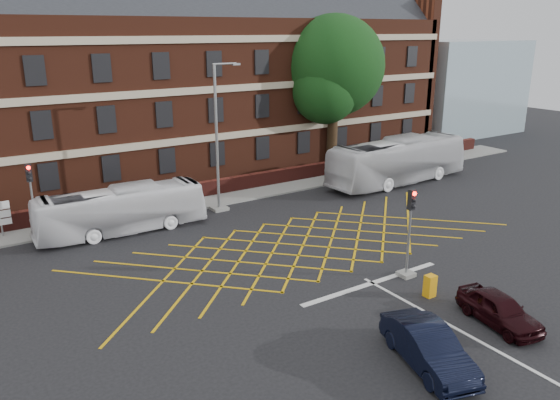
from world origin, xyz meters
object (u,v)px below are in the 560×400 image
deciduous_tree (334,73)px  traffic_light_near (409,241)px  bus_left (121,210)px  street_lamp (218,161)px  bus_right (398,161)px  car_navy (428,347)px  car_maroon (499,309)px  traffic_light_far (34,209)px  utility_cabinet (430,286)px  direction_signs (0,215)px

deciduous_tree → traffic_light_near: deciduous_tree is taller
bus_left → street_lamp: 6.85m
bus_left → traffic_light_near: traffic_light_near is taller
bus_right → car_navy: bus_right is taller
car_maroon → deciduous_tree: size_ratio=0.30×
traffic_light_far → street_lamp: 11.02m
bus_right → car_navy: bearing=135.1°
traffic_light_far → utility_cabinet: 21.23m
bus_right → traffic_light_far: 25.24m
direction_signs → traffic_light_near: bearing=-46.1°
car_navy → traffic_light_near: 7.31m
car_maroon → utility_cabinet: bearing=109.3°
bus_left → traffic_light_near: (9.36, -13.16, 0.43)m
car_navy → deciduous_tree: bearing=74.1°
traffic_light_far → utility_cabinet: traffic_light_far is taller
car_navy → traffic_light_far: traffic_light_far is taller
car_navy → deciduous_tree: deciduous_tree is taller
traffic_light_near → street_lamp: (-2.79, 13.75, 1.44)m
bus_right → traffic_light_far: traffic_light_far is taller
bus_left → deciduous_tree: size_ratio=0.77×
bus_left → bus_right: (20.79, -1.03, 0.37)m
car_maroon → direction_signs: size_ratio=1.71×
traffic_light_far → direction_signs: 2.03m
bus_left → utility_cabinet: size_ratio=9.64×
car_navy → traffic_light_far: size_ratio=1.03×
car_navy → traffic_light_near: bearing=65.9°
bus_left → deciduous_tree: deciduous_tree is taller
bus_right → direction_signs: 26.97m
street_lamp → direction_signs: size_ratio=4.20×
car_navy → traffic_light_far: bearing=130.0°
bus_left → car_maroon: (9.19, -18.29, -0.69)m
traffic_light_near → direction_signs: 22.04m
car_navy → car_maroon: size_ratio=1.17×
traffic_light_near → car_maroon: bearing=-91.8°
car_maroon → traffic_light_far: (-13.52, 19.83, 1.13)m
direction_signs → car_navy: bearing=-63.6°
car_maroon → bus_left: bearing=127.1°
utility_cabinet → direction_signs: bearing=129.2°
deciduous_tree → direction_signs: deciduous_tree is taller
bus_left → car_maroon: bearing=-151.2°
car_navy → street_lamp: street_lamp is taller
car_navy → car_maroon: bearing=21.1°
bus_right → deciduous_tree: deciduous_tree is taller
car_navy → direction_signs: direction_signs is taller
car_navy → car_maroon: (4.50, 0.40, -0.08)m
street_lamp → utility_cabinet: size_ratio=9.30×
bus_right → car_navy: 23.91m
bus_left → deciduous_tree: (20.27, 6.35, 6.39)m
bus_left → traffic_light_far: traffic_light_far is taller
bus_right → direction_signs: (-26.70, 3.76, -0.33)m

